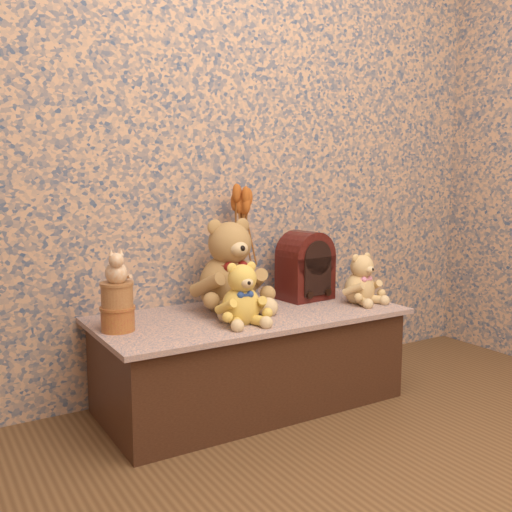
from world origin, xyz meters
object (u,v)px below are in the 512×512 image
Objects in this scene: teddy_medium at (241,290)px; cathedral_radio at (305,265)px; cat_figurine at (116,266)px; biscuit_tin_lower at (118,319)px; teddy_large at (228,261)px; teddy_small at (360,276)px; ceramic_vase at (241,283)px.

teddy_medium is 0.82× the size of cathedral_radio.
biscuit_tin_lower is at bearing 0.00° from cat_figurine.
teddy_large is at bearing 24.03° from cat_figurine.
teddy_small is 1.96× the size of biscuit_tin_lower.
ceramic_vase is 0.62m from biscuit_tin_lower.
biscuit_tin_lower is at bearing 167.89° from teddy_small.
teddy_medium reaches higher than teddy_small.
teddy_large is 0.53m from biscuit_tin_lower.
cathedral_radio is at bearing 5.71° from biscuit_tin_lower.
teddy_large reaches higher than cathedral_radio.
teddy_large is at bearing 81.46° from teddy_medium.
biscuit_tin_lower is 0.20m from cat_figurine.
teddy_large is 0.24m from teddy_medium.
teddy_small reaches higher than ceramic_vase.
teddy_medium is at bearing -17.12° from biscuit_tin_lower.
ceramic_vase is at bearing 33.80° from teddy_large.
teddy_medium is 0.62m from teddy_small.
cat_figurine is at bearing -170.27° from teddy_large.
ceramic_vase is at bearing 14.22° from biscuit_tin_lower.
cathedral_radio is 1.68× the size of ceramic_vase.
cat_figurine reaches higher than ceramic_vase.
teddy_medium is at bearing -2.65° from cat_figurine.
teddy_small reaches higher than biscuit_tin_lower.
teddy_medium is 0.33m from ceramic_vase.
teddy_small is 1.28× the size of ceramic_vase.
cathedral_radio is (0.46, 0.22, 0.03)m from teddy_medium.
teddy_medium reaches higher than biscuit_tin_lower.
cat_figurine is at bearing 170.10° from teddy_medium.
ceramic_vase is at bearing 28.70° from cat_figurine.
cathedral_radio is (-0.16, 0.18, 0.04)m from teddy_small.
teddy_medium is (-0.06, -0.22, -0.08)m from teddy_large.
cat_figurine is (-1.06, 0.09, 0.12)m from teddy_small.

